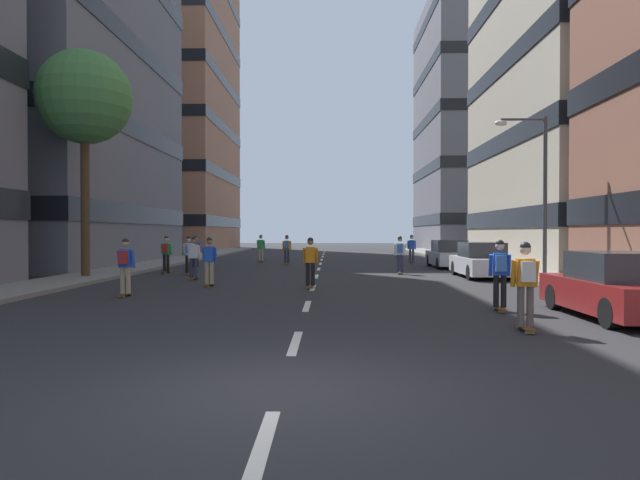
# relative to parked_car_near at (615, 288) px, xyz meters

# --- Properties ---
(ground_plane) EXTENTS (137.88, 137.88, 0.00)m
(ground_plane) POSITION_rel_parked_car_near_xyz_m (-7.11, 17.02, -0.70)
(ground_plane) COLOR #28282B
(sidewalk_left) EXTENTS (2.61, 63.19, 0.14)m
(sidewalk_left) POSITION_rel_parked_car_near_xyz_m (-16.72, 19.89, -0.63)
(sidewalk_left) COLOR gray
(sidewalk_left) RESTS_ON ground_plane
(sidewalk_right) EXTENTS (2.61, 63.19, 0.14)m
(sidewalk_right) POSITION_rel_parked_car_near_xyz_m (2.50, 19.89, -0.63)
(sidewalk_right) COLOR gray
(sidewalk_right) RESTS_ON ground_plane
(lane_markings) EXTENTS (0.16, 52.20, 0.01)m
(lane_markings) POSITION_rel_parked_car_near_xyz_m (-7.11, 17.04, -0.70)
(lane_markings) COLOR silver
(lane_markings) RESTS_ON ground_plane
(building_left_far) EXTENTS (18.07, 20.15, 35.49)m
(building_left_far) POSITION_rel_parked_car_near_xyz_m (-27.00, 49.28, 17.14)
(building_left_far) COLOR #9E6B51
(building_left_far) RESTS_ON ground_plane
(building_right_far) EXTENTS (18.07, 17.64, 26.70)m
(building_right_far) POSITION_rel_parked_car_near_xyz_m (12.78, 49.28, 12.74)
(building_right_far) COLOR slate
(building_right_far) RESTS_ON ground_plane
(parked_car_near) EXTENTS (1.82, 4.40, 1.52)m
(parked_car_near) POSITION_rel_parked_car_near_xyz_m (0.00, 0.00, 0.00)
(parked_car_near) COLOR maroon
(parked_car_near) RESTS_ON ground_plane
(parked_car_mid) EXTENTS (1.82, 4.40, 1.52)m
(parked_car_mid) POSITION_rel_parked_car_near_xyz_m (0.00, 11.58, 0.00)
(parked_car_mid) COLOR silver
(parked_car_mid) RESTS_ON ground_plane
(parked_car_far) EXTENTS (1.82, 4.40, 1.52)m
(parked_car_far) POSITION_rel_parked_car_near_xyz_m (0.00, 18.28, 0.00)
(parked_car_far) COLOR #B2B7BF
(parked_car_far) RESTS_ON ground_plane
(street_tree_near) EXTENTS (3.88, 3.88, 9.38)m
(street_tree_near) POSITION_rel_parked_car_near_xyz_m (-16.72, 10.51, 6.82)
(street_tree_near) COLOR #4C3823
(street_tree_near) RESTS_ON sidewalk_left
(streetlamp_right) EXTENTS (2.13, 0.30, 6.50)m
(streetlamp_right) POSITION_rel_parked_car_near_xyz_m (1.88, 10.28, 3.44)
(streetlamp_right) COLOR #3F3F44
(streetlamp_right) RESTS_ON sidewalk_right
(skater_0) EXTENTS (0.53, 0.90, 1.78)m
(skater_0) POSITION_rel_parked_car_near_xyz_m (-9.12, 21.17, 0.32)
(skater_0) COLOR brown
(skater_0) RESTS_ON ground_plane
(skater_1) EXTENTS (0.56, 0.92, 1.78)m
(skater_1) POSITION_rel_parked_car_near_xyz_m (-12.98, 12.93, 0.32)
(skater_1) COLOR brown
(skater_1) RESTS_ON ground_plane
(skater_2) EXTENTS (0.55, 0.92, 1.78)m
(skater_2) POSITION_rel_parked_car_near_xyz_m (-14.31, 13.86, 0.32)
(skater_2) COLOR brown
(skater_2) RESTS_ON ground_plane
(skater_3) EXTENTS (0.55, 0.91, 1.78)m
(skater_3) POSITION_rel_parked_car_near_xyz_m (-3.25, 13.50, 0.32)
(skater_3) COLOR brown
(skater_3) RESTS_ON ground_plane
(skater_4) EXTENTS (0.55, 0.92, 1.78)m
(skater_4) POSITION_rel_parked_car_near_xyz_m (-10.88, 7.50, 0.29)
(skater_4) COLOR brown
(skater_4) RESTS_ON ground_plane
(skater_5) EXTENTS (0.56, 0.92, 1.78)m
(skater_5) POSITION_rel_parked_car_near_xyz_m (-13.63, 16.91, 0.32)
(skater_5) COLOR brown
(skater_5) RESTS_ON ground_plane
(skater_6) EXTENTS (0.54, 0.91, 1.78)m
(skater_6) POSITION_rel_parked_car_near_xyz_m (-7.18, 6.80, 0.29)
(skater_6) COLOR brown
(skater_6) RESTS_ON ground_plane
(skater_7) EXTENTS (0.57, 0.92, 1.78)m
(skater_7) POSITION_rel_parked_car_near_xyz_m (-1.35, 23.05, 0.29)
(skater_7) COLOR brown
(skater_7) RESTS_ON ground_plane
(skater_8) EXTENTS (0.54, 0.91, 1.78)m
(skater_8) POSITION_rel_parked_car_near_xyz_m (-2.61, -1.73, 0.32)
(skater_8) COLOR brown
(skater_8) RESTS_ON ground_plane
(skater_9) EXTENTS (0.56, 0.92, 1.78)m
(skater_9) POSITION_rel_parked_car_near_xyz_m (-11.05, 24.13, 0.29)
(skater_9) COLOR brown
(skater_9) RESTS_ON ground_plane
(skater_10) EXTENTS (0.54, 0.91, 1.78)m
(skater_10) POSITION_rel_parked_car_near_xyz_m (-12.74, 4.17, 0.32)
(skater_10) COLOR brown
(skater_10) RESTS_ON ground_plane
(skater_11) EXTENTS (0.54, 0.91, 1.78)m
(skater_11) POSITION_rel_parked_car_near_xyz_m (-12.07, 10.06, 0.29)
(skater_11) COLOR brown
(skater_11) RESTS_ON ground_plane
(skater_12) EXTENTS (0.56, 0.92, 1.78)m
(skater_12) POSITION_rel_parked_car_near_xyz_m (-2.26, 1.16, 0.32)
(skater_12) COLOR brown
(skater_12) RESTS_ON ground_plane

